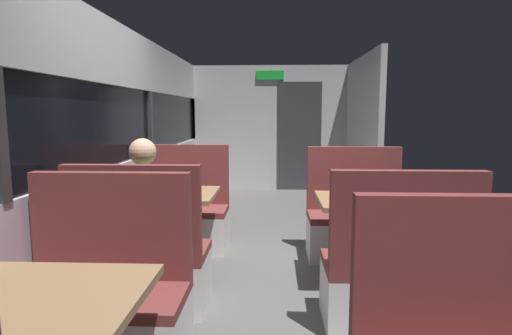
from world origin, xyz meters
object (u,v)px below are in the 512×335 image
dining_table_mid_window (165,204)px  coffee_cup_primary (374,197)px  seated_passenger (144,235)px  dining_table_rear_aisle (373,211)px  bench_rear_aisle_facing_entry (355,225)px  bench_near_window_facing_entry (104,310)px  dining_table_near_window (29,319)px  bench_rear_aisle_facing_end (396,281)px  bench_mid_window_facing_entry (183,218)px  bench_mid_window_facing_end (142,266)px

dining_table_mid_window → coffee_cup_primary: coffee_cup_primary is taller
dining_table_mid_window → seated_passenger: size_ratio=0.71×
dining_table_rear_aisle → bench_rear_aisle_facing_entry: bearing=90.0°
bench_near_window_facing_entry → coffee_cup_primary: (1.76, 1.05, 0.46)m
dining_table_near_window → dining_table_mid_window: size_ratio=1.00×
bench_rear_aisle_facing_end → dining_table_near_window: bearing=-146.4°
dining_table_near_window → dining_table_rear_aisle: size_ratio=1.00×
dining_table_rear_aisle → bench_rear_aisle_facing_entry: size_ratio=0.82×
bench_rear_aisle_facing_end → bench_rear_aisle_facing_entry: (0.00, 1.40, 0.00)m
bench_mid_window_facing_entry → dining_table_rear_aisle: bearing=-26.7°
dining_table_mid_window → dining_table_rear_aisle: 1.80m
bench_mid_window_facing_entry → dining_table_rear_aisle: size_ratio=1.22×
bench_near_window_facing_entry → seated_passenger: size_ratio=0.87×
dining_table_mid_window → bench_rear_aisle_facing_end: size_ratio=0.82×
bench_near_window_facing_entry → seated_passenger: 0.79m
dining_table_rear_aisle → seated_passenger: size_ratio=0.71×
bench_mid_window_facing_entry → bench_rear_aisle_facing_entry: 1.80m
bench_rear_aisle_facing_end → coffee_cup_primary: bearing=93.5°
bench_mid_window_facing_end → bench_mid_window_facing_entry: 1.40m
dining_table_near_window → seated_passenger: seated_passenger is taller
bench_mid_window_facing_end → coffee_cup_primary: size_ratio=12.22×
seated_passenger → bench_rear_aisle_facing_end: bearing=-8.7°
bench_near_window_facing_entry → bench_rear_aisle_facing_end: size_ratio=1.00×
bench_mid_window_facing_end → dining_table_rear_aisle: bench_mid_window_facing_end is taller
bench_mid_window_facing_end → bench_rear_aisle_facing_end: size_ratio=1.00×
bench_mid_window_facing_entry → bench_rear_aisle_facing_end: (1.79, -1.60, 0.00)m
dining_table_mid_window → seated_passenger: (0.00, -0.63, -0.10)m
bench_near_window_facing_entry → seated_passenger: bearing=90.0°
bench_mid_window_facing_entry → bench_rear_aisle_facing_entry: same height
dining_table_mid_window → coffee_cup_primary: size_ratio=10.00×
bench_mid_window_facing_end → dining_table_mid_window: bearing=90.0°
bench_rear_aisle_facing_entry → seated_passenger: size_ratio=0.87×
bench_mid_window_facing_entry → coffee_cup_primary: 2.09m
bench_mid_window_facing_entry → coffee_cup_primary: size_ratio=12.22×
seated_passenger → coffee_cup_primary: size_ratio=14.00×
bench_near_window_facing_entry → bench_mid_window_facing_entry: bearing=90.0°
dining_table_near_window → dining_table_mid_window: bearing=90.0°
bench_rear_aisle_facing_end → bench_rear_aisle_facing_entry: size_ratio=1.00×
dining_table_mid_window → bench_rear_aisle_facing_end: (1.79, -0.90, -0.31)m
bench_mid_window_facing_entry → seated_passenger: seated_passenger is taller
dining_table_near_window → seated_passenger: (0.00, 1.46, -0.10)m
dining_table_mid_window → dining_table_rear_aisle: bearing=-6.4°
dining_table_near_window → bench_mid_window_facing_end: bench_mid_window_facing_end is taller
dining_table_rear_aisle → bench_rear_aisle_facing_end: 0.77m
bench_mid_window_facing_entry → bench_rear_aisle_facing_entry: (1.79, -0.20, 0.00)m
bench_near_window_facing_entry → coffee_cup_primary: bearing=30.8°
bench_near_window_facing_entry → bench_mid_window_facing_end: bearing=90.0°
bench_mid_window_facing_end → bench_rear_aisle_facing_end: (1.79, -0.20, 0.00)m
dining_table_near_window → bench_near_window_facing_entry: 0.77m
dining_table_mid_window → dining_table_rear_aisle: size_ratio=1.00×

